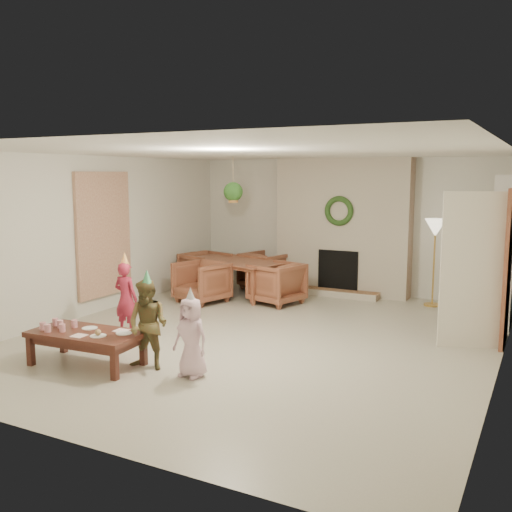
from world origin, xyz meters
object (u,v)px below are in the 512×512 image
Objects in this scene: child_plaid at (148,325)px; child_pink at (191,337)px; dining_chair_far at (265,270)px; child_red at (126,298)px; coffee_table_top at (86,334)px; dining_chair_near at (202,282)px; dining_chair_left at (205,271)px; dining_chair_right at (277,283)px; dining_table at (235,278)px.

child_plaid reaches higher than child_pink.
child_plaid is (0.89, -4.72, 0.16)m from dining_chair_far.
child_red is 1.14× the size of child_pink.
dining_chair_near is at bearing 96.41° from coffee_table_top.
dining_chair_far is 1.00× the size of dining_chair_left.
child_red is at bearing 134.56° from child_plaid.
dining_chair_far and dining_chair_right have the same top height.
dining_chair_left is 0.77× the size of child_plaid.
dining_chair_far is at bearing -45.00° from dining_chair_left.
dining_chair_left is at bearing 135.00° from dining_chair_near.
dining_chair_near is at bearing 107.93° from child_plaid.
coffee_table_top is 1.31m from child_pink.
dining_chair_near is 0.77× the size of child_plaid.
child_pink is (1.90, -3.14, 0.08)m from dining_chair_near.
dining_table is 2.34× the size of dining_chair_left.
child_red is at bearing -75.68° from dining_table.
dining_chair_far is 1.30m from dining_chair_right.
child_plaid is (1.89, -4.16, 0.16)m from dining_chair_left.
dining_chair_right is (0.98, -0.28, 0.03)m from dining_table.
dining_chair_far is 4.81m from child_plaid.
dining_chair_left is at bearing -90.00° from dining_chair_right.
child_red is (-0.29, -3.71, 0.15)m from dining_chair_far.
dining_chair_near is 0.60× the size of coffee_table_top.
dining_chair_near is 0.89× the size of child_pink.
dining_chair_right is 3.95m from coffee_table_top.
dining_table is 2.08× the size of child_pink.
dining_chair_near is 3.67m from child_pink.
coffee_table_top is 1.28× the size of child_plaid.
child_pink reaches higher than dining_chair_right.
child_pink reaches higher than coffee_table_top.
dining_chair_right is at bearing -90.00° from dining_chair_left.
dining_chair_left is at bearing 45.00° from dining_chair_far.
dining_chair_left is 0.78× the size of child_red.
dining_chair_near is 3.45m from coffee_table_top.
dining_chair_right is 0.60× the size of coffee_table_top.
child_pink is at bearing 7.45° from coffee_table_top.
dining_table is at bearing -90.00° from dining_chair_right.
child_plaid reaches higher than coffee_table_top.
child_plaid reaches higher than child_red.
dining_table is at bearing 90.00° from dining_chair_near.
dining_chair_right is 0.77× the size of child_plaid.
dining_chair_far is 1.15m from dining_chair_left.
child_red is (-0.46, 1.25, 0.13)m from coffee_table_top.
child_plaid is (0.72, 0.23, 0.14)m from coffee_table_top.
child_red reaches higher than coffee_table_top.
coffee_table_top is at bearing -68.91° from dining_table.
dining_chair_left is 1.00× the size of dining_chair_right.
dining_chair_left is at bearing -180.00° from dining_table.
dining_chair_left is 1.83m from dining_chair_right.
child_pink reaches higher than dining_chair_left.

